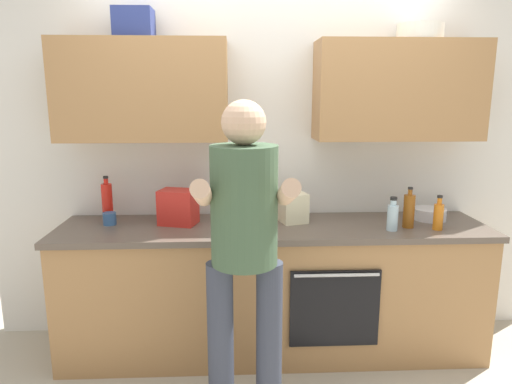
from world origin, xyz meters
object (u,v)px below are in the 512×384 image
Objects in this scene: bottle_hotsauce at (107,202)px; bottle_vinegar at (258,204)px; bottle_syrup at (409,211)px; bottle_water at (393,216)px; mixing_bowl at (430,214)px; bottle_juice at (438,216)px; cup_tea at (110,219)px; grocery_bag_crisps at (178,207)px; grocery_bag_rice at (293,208)px; person_standing at (244,240)px.

bottle_vinegar is at bearing -0.55° from bottle_hotsauce.
bottle_syrup is at bearing -13.89° from bottle_vinegar.
mixing_bowl is at bearing 34.72° from bottle_water.
bottle_juice is (0.17, -0.06, -0.02)m from bottle_syrup.
cup_tea is at bearing 175.60° from bottle_syrup.
bottle_hotsauce is 0.50m from grocery_bag_crisps.
bottle_hotsauce is 1.27m from grocery_bag_rice.
bottle_juice is at bearing 23.52° from person_standing.
person_standing reaches higher than grocery_bag_rice.
bottle_juice is 0.25m from mixing_bowl.
mixing_bowl is (1.30, 0.78, -0.08)m from person_standing.
bottle_hotsauce is 1.38× the size of bottle_juice.
cup_tea is at bearing 174.30° from bottle_juice.
bottle_juice is (1.14, -0.30, -0.02)m from bottle_vinegar.
mixing_bowl is at bearing 0.95° from grocery_bag_rice.
mixing_bowl is (0.35, 0.24, -0.05)m from bottle_water.
person_standing is at bearing -150.73° from bottle_syrup.
bottle_syrup is 0.29m from mixing_bowl.
mixing_bowl is at bearing 1.03° from grocery_bag_crisps.
bottle_juice reaches higher than grocery_bag_rice.
bottle_syrup is (1.08, 0.61, -0.01)m from person_standing.
bottle_water is 2.50× the size of cup_tea.
mixing_bowl is at bearing -1.88° from bottle_hotsauce.
person_standing is 1.17m from cup_tea.
bottle_juice is at bearing 0.13° from bottle_water.
grocery_bag_rice is at bearing 1.12° from grocery_bag_crisps.
bottle_syrup reaches higher than mixing_bowl.
bottle_syrup reaches higher than bottle_vinegar.
grocery_bag_rice is at bearing 166.12° from bottle_juice.
cup_tea is at bearing 139.35° from person_standing.
bottle_hotsauce is 0.14m from cup_tea.
grocery_bag_rice is at bearing 159.73° from bottle_water.
bottle_hotsauce is 3.58× the size of cup_tea.
bottle_syrup is 1.19× the size of bottle_juice.
bottle_hotsauce is at bearing 179.45° from bottle_vinegar.
bottle_syrup reaches higher than cup_tea.
grocery_bag_rice is (-0.91, 0.22, 0.01)m from bottle_juice.
grocery_bag_crisps is at bearing 171.38° from bottle_water.
mixing_bowl is at bearing 39.05° from bottle_syrup.
bottle_hotsauce is 2.22m from mixing_bowl.
grocery_bag_crisps is at bearing -178.88° from grocery_bag_rice.
mixing_bowl is (1.19, -0.06, -0.07)m from bottle_vinegar.
grocery_bag_crisps is (0.49, -0.10, -0.02)m from bottle_hotsauce.
grocery_bag_crisps reaches higher than grocery_bag_rice.
grocery_bag_crisps is (-1.68, 0.21, 0.02)m from bottle_juice.
bottle_vinegar is at bearing 176.98° from mixing_bowl.
grocery_bag_crisps is at bearing -170.04° from bottle_vinegar.
bottle_syrup is 1.97m from cup_tea.
bottle_water is at bearing -179.87° from bottle_juice.
person_standing is 1.24m from bottle_syrup.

